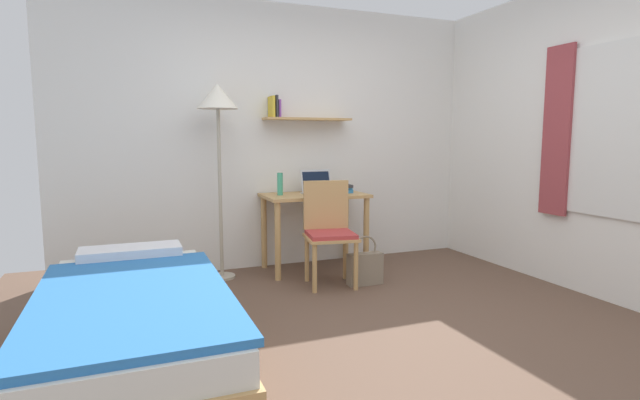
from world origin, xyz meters
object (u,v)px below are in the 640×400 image
Objects in this scene: standing_lamp at (218,109)px; book_stack at (342,188)px; laptop at (318,187)px; desk_chair at (329,229)px; handbag at (365,267)px; desk at (315,209)px; bed at (135,328)px; water_bottle at (280,184)px.

standing_lamp is 7.12× the size of book_stack.
standing_lamp is 5.57× the size of laptop.
handbag is (0.28, -0.15, -0.34)m from desk_chair.
desk is at bearing -1.54° from standing_lamp.
bed is 2.37m from desk.
standing_lamp is (-0.86, 0.53, 1.05)m from desk_chair.
laptop reaches higher than water_bottle.
desk is 3.13× the size of laptop.
book_stack is at bearing 55.64° from desk_chair.
laptop reaches higher than handbag.
desk is 1.31m from standing_lamp.
desk is 0.21m from laptop.
desk is 0.43m from water_bottle.
bed is 9.30× the size of water_bottle.
laptop is at bearing 0.73° from standing_lamp.
standing_lamp is at bearing -179.99° from book_stack.
book_stack is (0.36, 0.53, 0.30)m from desk_chair.
water_bottle is (-0.39, -0.01, 0.05)m from laptop.
handbag is at bearing -70.84° from desk.
desk_chair is 1.46m from standing_lamp.
laptop is 0.40m from water_bottle.
book_stack is at bearing 83.49° from handbag.
water_bottle is at bearing 129.97° from handbag.
desk_chair is at bearing -124.36° from book_stack.
water_bottle is 1.13m from handbag.
handbag is (0.23, -0.65, -0.45)m from desk.
bed is at bearing -136.64° from laptop.
desk_chair is 3.67× the size of book_stack.
desk_chair is 0.47m from handbag.
laptop is at bearing 43.36° from bed.
bed is 4.54× the size of handbag.
desk is at bearing -143.50° from laptop.
standing_lamp reaches higher than book_stack.
bed is at bearing -145.91° from desk_chair.
standing_lamp is at bearing 149.27° from handbag.
desk is 2.26× the size of handbag.
water_bottle is 0.49× the size of handbag.
book_stack is (0.65, -0.00, -0.06)m from water_bottle.
bed is at bearing -140.71° from book_stack.
desk is 0.56× the size of standing_lamp.
water_bottle reaches higher than book_stack.
desk is 4.62× the size of water_bottle.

